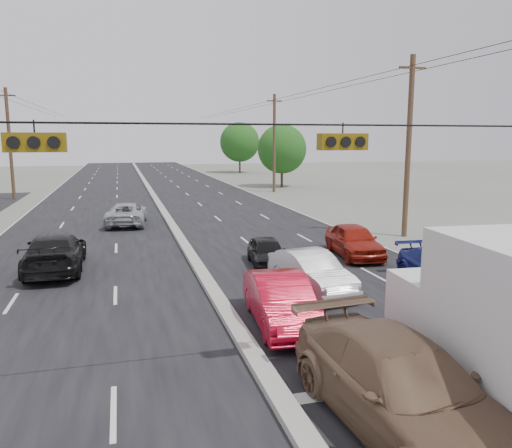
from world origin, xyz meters
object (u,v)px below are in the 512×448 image
Objects in this scene: queue_car_a at (267,252)px; oncoming_near at (55,252)px; tan_sedan at (402,388)px; queue_car_b at (311,272)px; utility_pole_right_b at (409,146)px; queue_car_d at (444,271)px; utility_pole_right_c at (274,143)px; queue_car_e at (354,241)px; utility_pole_left_c at (10,143)px; tree_right_mid at (282,149)px; red_sedan at (281,301)px; oncoming_far at (127,214)px; tree_right_far at (240,142)px.

oncoming_near reaches higher than queue_car_a.
tan_sedan reaches higher than queue_car_b.
utility_pole_right_b is 2.07× the size of queue_car_d.
queue_car_a is 0.76× the size of queue_car_d.
utility_pole_right_b is at bearing 54.20° from tan_sedan.
utility_pole_right_c is 29.55m from queue_car_e.
tree_right_mid is (27.50, 5.00, -0.77)m from utility_pole_left_c.
red_sedan is 0.88× the size of oncoming_far.
red_sedan is at bearing -133.30° from queue_car_b.
utility_pole_right_c is at bearing 0.00° from utility_pole_left_c.
utility_pole_right_b reaches higher than oncoming_near.
queue_car_a is at bearing 81.57° from red_sedan.
utility_pole_left_c reaches higher than tree_right_far.
queue_car_d is (20.86, -34.39, -4.41)m from utility_pole_left_c.
tree_right_far is (1.00, 25.00, 0.62)m from tree_right_mid.
queue_car_e is at bearing 63.29° from tan_sedan.
utility_pole_left_c reaches higher than oncoming_far.
queue_car_d is at bearing -74.68° from queue_car_e.
tan_sedan is 1.15× the size of oncoming_far.
oncoming_near is at bearing -123.29° from utility_pole_right_c.
utility_pole_right_b is 13.05m from queue_car_b.
red_sedan is 1.02× the size of queue_car_e.
utility_pole_left_c is 29.01m from oncoming_near.
queue_car_e is at bearing -142.94° from utility_pole_right_b.
tree_right_mid is at bearing 78.12° from queue_car_a.
tree_right_mid is 1.63× the size of queue_car_b.
queue_car_b is at bearing -106.68° from tree_right_mid.
tree_right_far is 64.73m from queue_car_b.
utility_pole_right_c is 2.74× the size of queue_car_a.
queue_car_a is at bearing -109.22° from tree_right_mid.
utility_pole_right_c is 2.19× the size of red_sedan.
tree_right_far is at bearing 83.35° from utility_pole_right_c.
tree_right_mid is 28.43m from oncoming_far.
tree_right_mid is at bearing 63.43° from utility_pole_right_c.
tree_right_far is at bearing -111.19° from oncoming_near.
tree_right_far is at bearing 74.97° from tan_sedan.
tree_right_mid is at bearing -123.36° from oncoming_far.
utility_pole_right_c reaches higher than queue_car_e.
tan_sedan is 10.01m from queue_car_d.
red_sedan is 19.80m from oncoming_far.
utility_pole_right_b is 55.11m from tree_right_far.
tan_sedan is at bearing -71.07° from utility_pole_left_c.
tree_right_mid is (2.50, 30.00, -0.77)m from utility_pole_right_b.
oncoming_far is (-10.21, 11.88, -0.05)m from queue_car_e.
tree_right_mid is 34.81m from queue_car_e.
queue_car_a is at bearing -107.89° from utility_pole_right_c.
tree_right_mid is 25.03m from tree_right_far.
utility_pole_right_c is at bearing 71.90° from tan_sedan.
utility_pole_left_c is 1.68× the size of tan_sedan.
red_sedan is at bearing -102.42° from tree_right_far.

